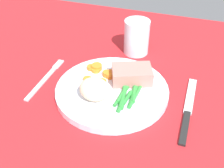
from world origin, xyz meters
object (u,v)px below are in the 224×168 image
object	(u,v)px
fork	(45,79)
knife	(188,110)
meat_portion	(132,75)
water_glass	(136,39)
dinner_plate	(112,90)

from	to	relation	value
fork	knife	bearing A→B (deg)	-3.26
meat_portion	knife	distance (cm)	14.20
meat_portion	knife	bearing A→B (deg)	-17.53
knife	water_glass	distance (cm)	25.26
water_glass	fork	bearing A→B (deg)	-131.81
dinner_plate	fork	size ratio (longest dim) A/B	1.49
knife	water_glass	world-z (taller)	water_glass
dinner_plate	knife	size ratio (longest dim) A/B	1.21
meat_portion	fork	size ratio (longest dim) A/B	0.52
knife	fork	bearing A→B (deg)	179.58
fork	knife	xyz separation A→B (cm)	(33.16, -0.03, -0.00)
dinner_plate	meat_portion	xyz separation A→B (cm)	(3.34, 3.89, 2.44)
dinner_plate	water_glass	distance (cm)	19.07
fork	knife	world-z (taller)	knife
knife	water_glass	size ratio (longest dim) A/B	2.26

